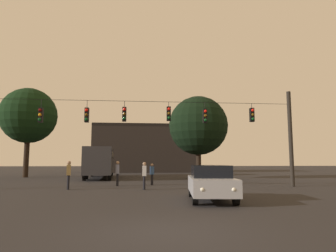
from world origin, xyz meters
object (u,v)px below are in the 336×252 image
(pedestrian_crossing_right, at_px, (69,173))
(pedestrian_crossing_left, at_px, (144,174))
(tree_behind_building, at_px, (198,126))
(tree_left_silhouette, at_px, (29,116))
(car_near_right, at_px, (211,182))
(city_bus, at_px, (100,160))
(pedestrian_near_bus, at_px, (118,172))
(pedestrian_crossing_center, at_px, (152,173))

(pedestrian_crossing_right, bearing_deg, pedestrian_crossing_left, -6.67)
(tree_behind_building, bearing_deg, tree_left_silhouette, 167.16)
(car_near_right, bearing_deg, tree_behind_building, 80.48)
(car_near_right, distance_m, pedestrian_crossing_right, 9.45)
(tree_left_silhouette, bearing_deg, city_bus, -15.12)
(city_bus, bearing_deg, pedestrian_near_bus, -76.45)
(tree_left_silhouette, bearing_deg, car_near_right, -53.89)
(tree_behind_building, bearing_deg, city_bus, 169.06)
(tree_left_silhouette, bearing_deg, tree_behind_building, -12.84)
(car_near_right, bearing_deg, pedestrian_crossing_right, 141.54)
(city_bus, bearing_deg, tree_behind_building, -10.94)
(car_near_right, bearing_deg, city_bus, 110.82)
(pedestrian_crossing_left, relative_size, pedestrian_crossing_right, 0.96)
(tree_behind_building, bearing_deg, pedestrian_crossing_right, -133.05)
(pedestrian_crossing_left, relative_size, pedestrian_crossing_center, 1.07)
(city_bus, distance_m, car_near_right, 20.09)
(tree_left_silhouette, bearing_deg, pedestrian_near_bus, -49.77)
(car_near_right, xyz_separation_m, pedestrian_crossing_left, (-2.81, 5.34, 0.14))
(pedestrian_near_bus, distance_m, tree_left_silhouette, 17.47)
(pedestrian_crossing_center, height_order, pedestrian_near_bus, pedestrian_near_bus)
(pedestrian_crossing_right, distance_m, pedestrian_near_bus, 3.72)
(pedestrian_crossing_left, height_order, pedestrian_near_bus, pedestrian_near_bus)
(city_bus, relative_size, pedestrian_crossing_left, 6.74)
(pedestrian_crossing_center, height_order, pedestrian_crossing_right, pedestrian_crossing_right)
(pedestrian_crossing_center, bearing_deg, pedestrian_near_bus, -166.96)
(city_bus, distance_m, tree_left_silhouette, 9.73)
(pedestrian_crossing_center, xyz_separation_m, pedestrian_near_bus, (-2.43, -0.56, 0.11))
(pedestrian_crossing_left, height_order, tree_behind_building, tree_behind_building)
(pedestrian_crossing_center, bearing_deg, tree_left_silhouette, 137.40)
(pedestrian_crossing_left, distance_m, pedestrian_crossing_center, 3.62)
(pedestrian_crossing_right, height_order, tree_behind_building, tree_behind_building)
(pedestrian_crossing_left, height_order, pedestrian_crossing_right, pedestrian_crossing_right)
(city_bus, relative_size, pedestrian_near_bus, 6.51)
(pedestrian_crossing_left, xyz_separation_m, tree_behind_building, (5.63, 11.48, 4.38))
(pedestrian_near_bus, xyz_separation_m, tree_behind_building, (7.44, 8.48, 4.34))
(city_bus, distance_m, pedestrian_crossing_center, 11.05)
(car_near_right, distance_m, pedestrian_crossing_left, 6.04)
(car_near_right, bearing_deg, pedestrian_near_bus, 118.98)
(pedestrian_crossing_left, bearing_deg, pedestrian_crossing_right, 173.33)
(pedestrian_crossing_center, xyz_separation_m, pedestrian_crossing_right, (-5.21, -3.03, 0.12))
(city_bus, height_order, pedestrian_crossing_left, city_bus)
(pedestrian_near_bus, xyz_separation_m, tree_left_silhouette, (-10.66, 12.60, 5.71))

